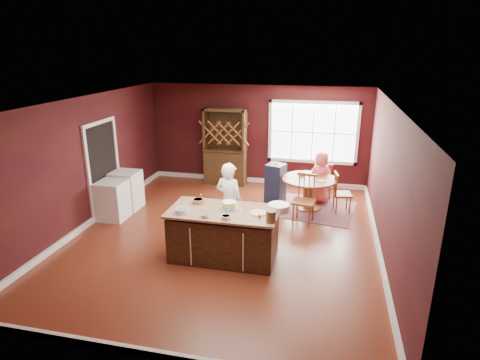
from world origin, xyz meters
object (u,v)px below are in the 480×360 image
(hutch, at_px, (225,147))
(layer_cake, at_px, (229,205))
(kitchen_island, at_px, (224,235))
(washer, at_px, (112,200))
(dryer, at_px, (126,190))
(toddler, at_px, (279,169))
(seated_woman, at_px, (320,177))
(high_chair, at_px, (275,183))
(chair_east, at_px, (343,192))
(dining_table, at_px, (309,187))
(chair_north, at_px, (323,180))
(chair_south, at_px, (304,200))
(baker, at_px, (229,202))

(hutch, bearing_deg, layer_cake, -74.39)
(kitchen_island, relative_size, washer, 2.24)
(kitchen_island, height_order, dryer, kitchen_island)
(toddler, height_order, washer, toddler)
(seated_woman, height_order, washer, seated_woman)
(seated_woman, distance_m, high_chair, 1.10)
(chair_east, xyz_separation_m, high_chair, (-1.59, 0.26, 0.03))
(toddler, relative_size, dryer, 0.29)
(dining_table, bearing_deg, kitchen_island, -116.50)
(kitchen_island, bearing_deg, chair_north, 64.53)
(chair_south, distance_m, chair_north, 1.71)
(high_chair, bearing_deg, dryer, -143.80)
(dryer, bearing_deg, seated_woman, 17.78)
(hutch, bearing_deg, toddler, -32.55)
(layer_cake, relative_size, toddler, 1.29)
(dining_table, bearing_deg, toddler, 154.98)
(chair_south, height_order, washer, chair_south)
(seated_woman, distance_m, washer, 4.89)
(baker, xyz_separation_m, chair_east, (2.19, 1.93, -0.31))
(dining_table, bearing_deg, dryer, -167.67)
(baker, relative_size, seated_woman, 1.25)
(baker, bearing_deg, toddler, -89.40)
(layer_cake, height_order, chair_south, chair_south)
(washer, bearing_deg, chair_east, 17.01)
(hutch, bearing_deg, chair_south, -44.25)
(kitchen_island, distance_m, baker, 0.80)
(chair_south, xyz_separation_m, chair_north, (0.37, 1.67, -0.07))
(dining_table, relative_size, layer_cake, 3.78)
(chair_east, xyz_separation_m, chair_north, (-0.45, 0.83, -0.01))
(washer, bearing_deg, baker, -8.48)
(high_chair, xyz_separation_m, washer, (-3.37, -1.77, -0.08))
(layer_cake, relative_size, hutch, 0.16)
(seated_woman, bearing_deg, chair_north, -135.12)
(seated_woman, bearing_deg, high_chair, -15.42)
(layer_cake, distance_m, dryer, 3.42)
(toddler, bearing_deg, chair_south, -60.35)
(chair_north, relative_size, dryer, 1.05)
(seated_woman, distance_m, toddler, 1.02)
(dining_table, height_order, toddler, toddler)
(kitchen_island, relative_size, dryer, 2.15)
(seated_woman, bearing_deg, hutch, -49.10)
(high_chair, distance_m, hutch, 2.02)
(seated_woman, relative_size, dryer, 1.41)
(chair_south, bearing_deg, high_chair, 134.35)
(dining_table, bearing_deg, chair_south, -93.57)
(baker, bearing_deg, washer, 8.25)
(hutch, height_order, dryer, hutch)
(seated_woman, bearing_deg, baker, 25.56)
(toddler, distance_m, hutch, 1.94)
(chair_east, bearing_deg, hutch, 54.47)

